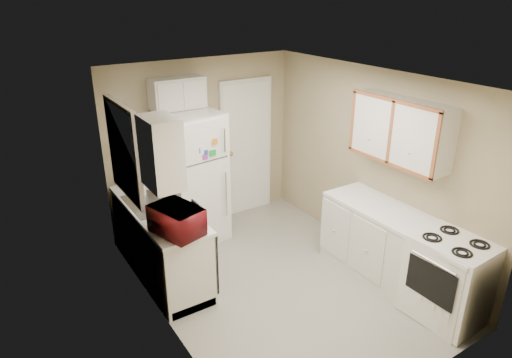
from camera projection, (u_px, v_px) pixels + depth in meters
floor at (278, 281)px, 5.47m from camera, size 3.80×3.80×0.00m
ceiling at (283, 80)px, 4.54m from camera, size 3.80×3.80×0.00m
wall_left at (160, 222)px, 4.31m from camera, size 3.80×3.80×0.00m
wall_right at (372, 165)px, 5.70m from camera, size 3.80×3.80×0.00m
wall_back at (203, 144)px, 6.48m from camera, size 2.80×2.80×0.00m
wall_front at (423, 273)px, 3.53m from camera, size 2.80×2.80×0.00m
left_counter at (161, 241)px, 5.44m from camera, size 0.60×1.80×0.90m
dishwasher at (205, 254)px, 5.11m from camera, size 0.03×0.58×0.72m
sink at (153, 206)px, 5.40m from camera, size 0.54×0.74×0.16m
microwave at (177, 220)px, 4.66m from camera, size 0.60×0.44×0.36m
soap_bottle at (140, 189)px, 5.52m from camera, size 0.11×0.11×0.20m
window_blinds at (124, 151)px, 4.99m from camera, size 0.10×0.98×1.08m
upper_cabinet_left at (161, 153)px, 4.32m from camera, size 0.30×0.45×0.70m
refrigerator at (192, 178)px, 6.10m from camera, size 0.83×0.81×1.79m
cabinet_over_fridge at (177, 93)px, 5.86m from camera, size 0.70×0.30×0.40m
interior_door at (246, 148)px, 6.87m from camera, size 0.86×0.06×2.08m
right_counter at (398, 252)px, 5.22m from camera, size 0.60×2.00×0.90m
stove at (448, 280)px, 4.71m from camera, size 0.63×0.77×0.90m
upper_cabinet_right at (401, 130)px, 5.01m from camera, size 0.30×1.20×0.70m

